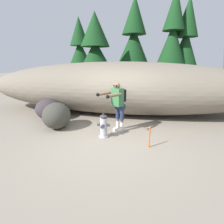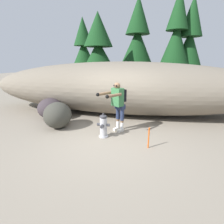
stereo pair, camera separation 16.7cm
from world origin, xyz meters
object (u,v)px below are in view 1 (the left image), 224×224
object	(u,v)px
boulder_large	(57,116)
utility_worker	(118,101)
fire_hydrant	(104,126)
boulder_mid	(49,109)
survey_stake	(150,137)

from	to	relation	value
boulder_large	utility_worker	bearing A→B (deg)	2.03
fire_hydrant	utility_worker	xyz separation A→B (m)	(0.36, 0.52, 0.70)
fire_hydrant	boulder_large	size ratio (longest dim) A/B	0.70
fire_hydrant	boulder_mid	world-z (taller)	boulder_mid
fire_hydrant	boulder_mid	distance (m)	2.93
fire_hydrant	survey_stake	world-z (taller)	fire_hydrant
survey_stake	boulder_mid	bearing A→B (deg)	156.10
utility_worker	fire_hydrant	bearing A→B (deg)	0.22
utility_worker	boulder_mid	distance (m)	3.15
boulder_large	boulder_mid	size ratio (longest dim) A/B	1.02
utility_worker	boulder_mid	size ratio (longest dim) A/B	1.55
utility_worker	boulder_mid	xyz separation A→B (m)	(-2.98, 0.81, -0.62)
fire_hydrant	utility_worker	distance (m)	0.95
boulder_mid	survey_stake	bearing A→B (deg)	-23.90
boulder_large	survey_stake	xyz separation A→B (m)	(3.22, -0.90, -0.17)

